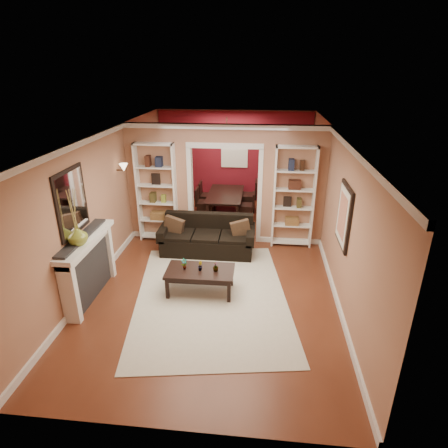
# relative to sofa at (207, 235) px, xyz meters

# --- Properties ---
(floor) EXTENTS (8.00, 8.00, 0.00)m
(floor) POSITION_rel_sofa_xyz_m (0.31, -0.45, -0.41)
(floor) COLOR brown
(floor) RESTS_ON ground
(ceiling) EXTENTS (8.00, 8.00, 0.00)m
(ceiling) POSITION_rel_sofa_xyz_m (0.31, -0.45, 2.29)
(ceiling) COLOR white
(ceiling) RESTS_ON ground
(wall_back) EXTENTS (8.00, 0.00, 8.00)m
(wall_back) POSITION_rel_sofa_xyz_m (0.31, 3.55, 0.94)
(wall_back) COLOR #AD775B
(wall_back) RESTS_ON ground
(wall_front) EXTENTS (8.00, 0.00, 8.00)m
(wall_front) POSITION_rel_sofa_xyz_m (0.31, -4.45, 0.94)
(wall_front) COLOR #AD775B
(wall_front) RESTS_ON ground
(wall_left) EXTENTS (0.00, 8.00, 8.00)m
(wall_left) POSITION_rel_sofa_xyz_m (-1.94, -0.45, 0.94)
(wall_left) COLOR #AD775B
(wall_left) RESTS_ON ground
(wall_right) EXTENTS (0.00, 8.00, 8.00)m
(wall_right) POSITION_rel_sofa_xyz_m (2.56, -0.45, 0.94)
(wall_right) COLOR #AD775B
(wall_right) RESTS_ON ground
(partition_wall) EXTENTS (4.50, 0.15, 2.70)m
(partition_wall) POSITION_rel_sofa_xyz_m (0.31, 0.75, 0.94)
(partition_wall) COLOR #AD775B
(partition_wall) RESTS_ON floor
(red_back_panel) EXTENTS (4.44, 0.04, 2.64)m
(red_back_panel) POSITION_rel_sofa_xyz_m (0.31, 3.52, 0.91)
(red_back_panel) COLOR maroon
(red_back_panel) RESTS_ON floor
(dining_window) EXTENTS (0.78, 0.03, 0.98)m
(dining_window) POSITION_rel_sofa_xyz_m (0.31, 3.48, 1.14)
(dining_window) COLOR #8CA5CC
(dining_window) RESTS_ON wall_back
(area_rug) EXTENTS (3.18, 4.07, 0.01)m
(area_rug) POSITION_rel_sofa_xyz_m (0.32, -1.73, -0.40)
(area_rug) COLOR beige
(area_rug) RESTS_ON floor
(sofa) EXTENTS (2.08, 0.90, 0.81)m
(sofa) POSITION_rel_sofa_xyz_m (0.00, 0.00, 0.00)
(sofa) COLOR black
(sofa) RESTS_ON floor
(pillow_left) EXTENTS (0.45, 0.22, 0.43)m
(pillow_left) POSITION_rel_sofa_xyz_m (-0.74, -0.02, 0.21)
(pillow_left) COLOR #523823
(pillow_left) RESTS_ON sofa
(pillow_right) EXTENTS (0.42, 0.21, 0.41)m
(pillow_right) POSITION_rel_sofa_xyz_m (0.74, -0.02, 0.19)
(pillow_right) COLOR #523823
(pillow_right) RESTS_ON sofa
(coffee_table) EXTENTS (1.22, 0.67, 0.46)m
(coffee_table) POSITION_rel_sofa_xyz_m (0.11, -1.61, -0.17)
(coffee_table) COLOR black
(coffee_table) RESTS_ON floor
(plant_left) EXTENTS (0.13, 0.13, 0.21)m
(plant_left) POSITION_rel_sofa_xyz_m (-0.18, -1.61, 0.16)
(plant_left) COLOR #336626
(plant_left) RESTS_ON coffee_table
(plant_center) EXTENTS (0.10, 0.11, 0.17)m
(plant_center) POSITION_rel_sofa_xyz_m (0.11, -1.61, 0.14)
(plant_center) COLOR #336626
(plant_center) RESTS_ON coffee_table
(plant_right) EXTENTS (0.12, 0.12, 0.18)m
(plant_right) POSITION_rel_sofa_xyz_m (0.39, -1.61, 0.15)
(plant_right) COLOR #336626
(plant_right) RESTS_ON coffee_table
(bookshelf_left) EXTENTS (0.90, 0.30, 2.30)m
(bookshelf_left) POSITION_rel_sofa_xyz_m (-1.24, 0.58, 0.74)
(bookshelf_left) COLOR white
(bookshelf_left) RESTS_ON floor
(bookshelf_right) EXTENTS (0.90, 0.30, 2.30)m
(bookshelf_right) POSITION_rel_sofa_xyz_m (1.86, 0.58, 0.74)
(bookshelf_right) COLOR white
(bookshelf_right) RESTS_ON floor
(fireplace) EXTENTS (0.32, 1.70, 1.16)m
(fireplace) POSITION_rel_sofa_xyz_m (-1.78, -1.95, 0.17)
(fireplace) COLOR white
(fireplace) RESTS_ON floor
(vase) EXTENTS (0.33, 0.33, 0.34)m
(vase) POSITION_rel_sofa_xyz_m (-1.78, -2.19, 0.92)
(vase) COLOR olive
(vase) RESTS_ON fireplace
(mirror) EXTENTS (0.03, 0.95, 1.10)m
(mirror) POSITION_rel_sofa_xyz_m (-1.92, -1.95, 1.39)
(mirror) COLOR silver
(mirror) RESTS_ON wall_left
(wall_sconce) EXTENTS (0.18, 0.18, 0.22)m
(wall_sconce) POSITION_rel_sofa_xyz_m (-1.84, 0.10, 1.42)
(wall_sconce) COLOR #FFE0A5
(wall_sconce) RESTS_ON wall_left
(framed_art) EXTENTS (0.04, 0.85, 1.05)m
(framed_art) POSITION_rel_sofa_xyz_m (2.52, -1.45, 1.14)
(framed_art) COLOR black
(framed_art) RESTS_ON wall_right
(dining_table) EXTENTS (1.70, 0.95, 0.60)m
(dining_table) POSITION_rel_sofa_xyz_m (0.19, 2.37, -0.11)
(dining_table) COLOR black
(dining_table) RESTS_ON floor
(dining_chair_nw) EXTENTS (0.53, 0.53, 0.84)m
(dining_chair_nw) POSITION_rel_sofa_xyz_m (-0.36, 2.07, 0.01)
(dining_chair_nw) COLOR black
(dining_chair_nw) RESTS_ON floor
(dining_chair_ne) EXTENTS (0.40, 0.40, 0.76)m
(dining_chair_ne) POSITION_rel_sofa_xyz_m (0.74, 2.07, -0.02)
(dining_chair_ne) COLOR black
(dining_chair_ne) RESTS_ON floor
(dining_chair_sw) EXTENTS (0.48, 0.48, 0.83)m
(dining_chair_sw) POSITION_rel_sofa_xyz_m (-0.36, 2.67, 0.01)
(dining_chair_sw) COLOR black
(dining_chair_sw) RESTS_ON floor
(dining_chair_se) EXTENTS (0.54, 0.54, 0.93)m
(dining_chair_se) POSITION_rel_sofa_xyz_m (0.74, 2.67, 0.06)
(dining_chair_se) COLOR black
(dining_chair_se) RESTS_ON floor
(chandelier) EXTENTS (0.50, 0.50, 0.30)m
(chandelier) POSITION_rel_sofa_xyz_m (0.31, 2.25, 1.61)
(chandelier) COLOR #3A261A
(chandelier) RESTS_ON ceiling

